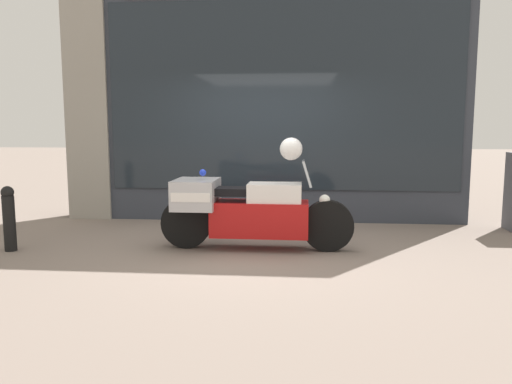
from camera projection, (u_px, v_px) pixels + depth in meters
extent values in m
plane|color=gray|center=(252.00, 247.00, 6.66)|extent=(60.00, 60.00, 0.00)
cube|color=#333842|center=(263.00, 100.00, 8.37)|extent=(6.74, 0.40, 4.06)
cube|color=gray|center=(92.00, 101.00, 8.66)|extent=(0.74, 0.55, 4.06)
cube|color=#1E262D|center=(283.00, 96.00, 8.12)|extent=(5.77, 0.02, 3.06)
cube|color=slate|center=(280.00, 204.00, 8.58)|extent=(5.55, 0.30, 0.55)
cube|color=silver|center=(281.00, 154.00, 8.61)|extent=(5.55, 0.02, 1.19)
cube|color=beige|center=(281.00, 119.00, 8.39)|extent=(5.55, 0.30, 0.02)
cube|color=black|center=(179.00, 117.00, 8.55)|extent=(0.18, 0.04, 0.06)
cube|color=#195623|center=(281.00, 117.00, 8.39)|extent=(0.18, 0.04, 0.06)
cube|color=maroon|center=(387.00, 117.00, 8.23)|extent=(0.18, 0.04, 0.06)
cube|color=white|center=(179.00, 179.00, 8.62)|extent=(0.19, 0.02, 0.27)
cube|color=orange|center=(280.00, 180.00, 8.46)|extent=(0.19, 0.03, 0.27)
cube|color=#2D8E42|center=(385.00, 181.00, 8.31)|extent=(0.19, 0.02, 0.27)
cylinder|color=black|center=(328.00, 226.00, 6.40)|extent=(0.66, 0.15, 0.66)
cylinder|color=black|center=(186.00, 223.00, 6.58)|extent=(0.66, 0.15, 0.66)
cube|color=#B71414|center=(260.00, 219.00, 6.48)|extent=(1.26, 0.48, 0.45)
cube|color=white|center=(275.00, 194.00, 6.41)|extent=(0.69, 0.43, 0.27)
cube|color=black|center=(238.00, 191.00, 6.46)|extent=(0.73, 0.36, 0.10)
cube|color=#B7B7BC|center=(196.00, 194.00, 6.52)|extent=(0.55, 0.69, 0.38)
cube|color=white|center=(196.00, 194.00, 6.52)|extent=(0.50, 0.70, 0.11)
cube|color=#B2BCC6|center=(307.00, 174.00, 6.34)|extent=(0.13, 0.33, 0.33)
sphere|color=white|center=(325.00, 200.00, 6.36)|extent=(0.14, 0.14, 0.14)
sphere|color=blue|center=(203.00, 173.00, 6.47)|extent=(0.09, 0.09, 0.09)
sphere|color=white|center=(291.00, 149.00, 6.32)|extent=(0.29, 0.29, 0.29)
cylinder|color=black|center=(9.00, 223.00, 6.40)|extent=(0.15, 0.15, 0.72)
sphere|color=black|center=(7.00, 192.00, 6.35)|extent=(0.16, 0.16, 0.16)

